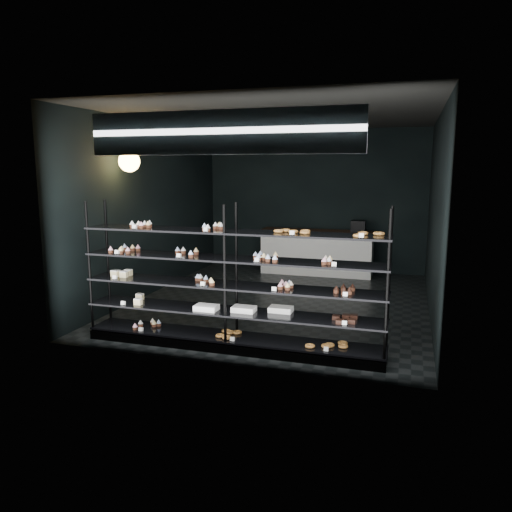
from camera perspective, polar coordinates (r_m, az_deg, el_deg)
name	(u,v)px	position (r m, az deg, el deg)	size (l,w,h in m)	color
room	(282,212)	(8.66, 2.99, 5.07)	(5.01, 6.01, 3.20)	black
display_shelf	(229,302)	(6.54, -3.06, -5.24)	(4.00, 0.50, 1.91)	black
signage	(219,132)	(5.84, -4.19, 13.93)	(3.30, 0.05, 0.50)	#0E2247
pendant_lamp	(129,161)	(8.32, -14.29, 10.44)	(0.33, 0.33, 0.90)	black
service_counter	(317,252)	(11.18, 7.03, 0.48)	(2.53, 0.65, 1.23)	white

